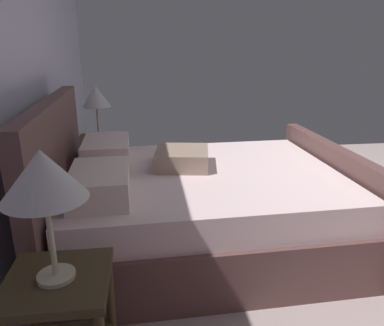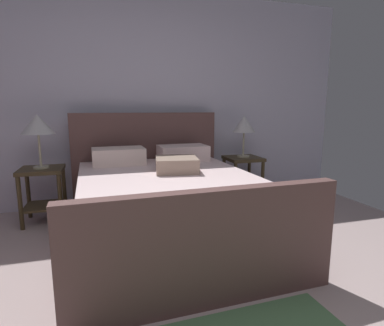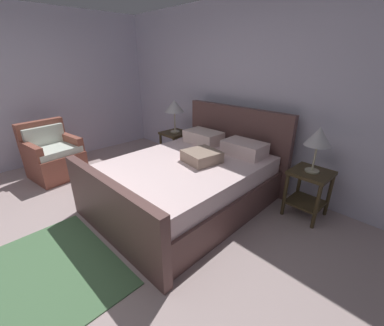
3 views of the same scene
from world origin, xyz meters
TOP-DOWN VIEW (x-y plane):
  - ground_plane at (0.00, 0.00)m, footprint 5.63×5.72m
  - wall_back at (0.00, 2.92)m, footprint 5.75×0.12m
  - bed at (0.14, 1.64)m, footprint 1.85×2.31m
  - nightstand_right at (1.35, 2.50)m, footprint 0.44×0.44m
  - table_lamp_right at (1.35, 2.50)m, footprint 0.29×0.29m
  - nightstand_left at (-1.06, 2.42)m, footprint 0.44×0.44m
  - table_lamp_left at (-1.06, 2.42)m, footprint 0.34×0.34m
  - armchair at (-2.03, 0.61)m, footprint 0.83×0.82m
  - area_rug at (0.14, -0.15)m, footprint 1.50×1.19m

SIDE VIEW (x-z plane):
  - ground_plane at x=0.00m, z-range -0.02..0.00m
  - area_rug at x=0.14m, z-range 0.00..0.01m
  - armchair at x=-2.03m, z-range -0.10..0.80m
  - bed at x=0.14m, z-range -0.24..0.94m
  - nightstand_right at x=1.35m, z-range 0.10..0.70m
  - nightstand_left at x=-1.06m, z-range 0.10..0.70m
  - table_lamp_right at x=1.35m, z-range 0.75..1.29m
  - table_lamp_left at x=-1.06m, z-range 0.77..1.34m
  - wall_back at x=0.00m, z-range 0.00..2.66m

